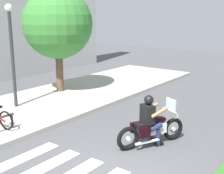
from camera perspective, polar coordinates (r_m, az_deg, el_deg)
crosswalk_stripe_4 at (r=7.46m, az=-14.78°, el=-15.42°), size 2.80×0.40×0.01m
crosswalk_stripe_5 at (r=8.04m, az=-18.44°, el=-13.44°), size 2.80×0.40×0.01m
motorcycle at (r=8.53m, az=7.52°, el=-7.82°), size 2.01×1.07×1.25m
rider at (r=8.36m, az=7.15°, el=-5.55°), size 0.76×0.70×1.45m
street_lamp at (r=11.63m, az=-18.37°, el=7.19°), size 0.28×0.28×3.91m
tree_near_rack at (r=13.57m, az=-10.19°, el=11.57°), size 3.04×3.04×4.66m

